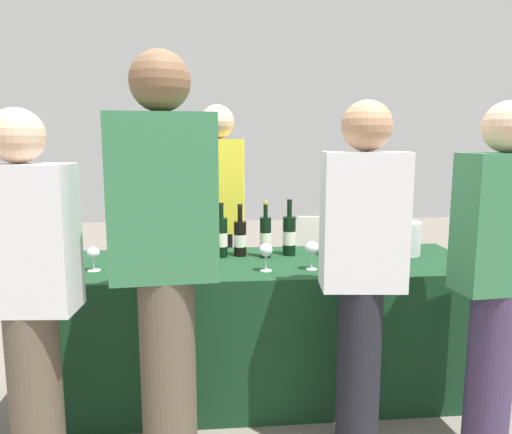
% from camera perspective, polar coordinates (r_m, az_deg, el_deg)
% --- Properties ---
extents(ground_plane, '(12.00, 12.00, 0.00)m').
position_cam_1_polar(ground_plane, '(2.97, 0.00, -19.60)').
color(ground_plane, slate).
extents(tasting_table, '(2.41, 0.74, 0.76)m').
position_cam_1_polar(tasting_table, '(2.80, 0.00, -12.79)').
color(tasting_table, '#14381E').
rests_on(tasting_table, ground_plane).
extents(wine_bottle_0, '(0.07, 0.07, 0.31)m').
position_cam_1_polar(wine_bottle_0, '(2.81, -12.50, -2.52)').
color(wine_bottle_0, black).
rests_on(wine_bottle_0, tasting_table).
extents(wine_bottle_1, '(0.07, 0.07, 0.31)m').
position_cam_1_polar(wine_bottle_1, '(2.78, -4.07, -2.34)').
color(wine_bottle_1, black).
rests_on(wine_bottle_1, tasting_table).
extents(wine_bottle_2, '(0.07, 0.07, 0.30)m').
position_cam_1_polar(wine_bottle_2, '(2.80, -1.88, -2.46)').
color(wine_bottle_2, black).
rests_on(wine_bottle_2, tasting_table).
extents(wine_bottle_3, '(0.07, 0.07, 0.32)m').
position_cam_1_polar(wine_bottle_3, '(2.76, 1.12, -2.34)').
color(wine_bottle_3, black).
rests_on(wine_bottle_3, tasting_table).
extents(wine_bottle_4, '(0.08, 0.08, 0.33)m').
position_cam_1_polar(wine_bottle_4, '(2.83, 3.92, -2.14)').
color(wine_bottle_4, black).
rests_on(wine_bottle_4, tasting_table).
extents(wine_bottle_5, '(0.07, 0.07, 0.32)m').
position_cam_1_polar(wine_bottle_5, '(2.84, 8.33, -2.27)').
color(wine_bottle_5, black).
rests_on(wine_bottle_5, tasting_table).
extents(wine_glass_0, '(0.07, 0.07, 0.13)m').
position_cam_1_polar(wine_glass_0, '(2.62, -18.56, -4.18)').
color(wine_glass_0, silver).
rests_on(wine_glass_0, tasting_table).
extents(wine_glass_1, '(0.07, 0.07, 0.14)m').
position_cam_1_polar(wine_glass_1, '(2.48, 1.16, -4.03)').
color(wine_glass_1, silver).
rests_on(wine_glass_1, tasting_table).
extents(wine_glass_2, '(0.07, 0.07, 0.15)m').
position_cam_1_polar(wine_glass_2, '(2.52, 6.59, -3.73)').
color(wine_glass_2, silver).
rests_on(wine_glass_2, tasting_table).
extents(wine_glass_3, '(0.07, 0.07, 0.14)m').
position_cam_1_polar(wine_glass_3, '(2.68, 12.66, -3.24)').
color(wine_glass_3, silver).
rests_on(wine_glass_3, tasting_table).
extents(wine_glass_4, '(0.07, 0.07, 0.14)m').
position_cam_1_polar(wine_glass_4, '(2.76, 16.69, -3.07)').
color(wine_glass_4, silver).
rests_on(wine_glass_4, tasting_table).
extents(ice_bucket, '(0.19, 0.19, 0.19)m').
position_cam_1_polar(ice_bucket, '(2.97, 16.97, -2.39)').
color(ice_bucket, silver).
rests_on(ice_bucket, tasting_table).
extents(server_pouring, '(0.36, 0.23, 1.65)m').
position_cam_1_polar(server_pouring, '(3.24, -4.44, 0.06)').
color(server_pouring, black).
rests_on(server_pouring, ground_plane).
extents(guest_0, '(0.39, 0.23, 1.54)m').
position_cam_1_polar(guest_0, '(2.10, -25.16, -8.03)').
color(guest_0, brown).
rests_on(guest_0, ground_plane).
extents(guest_1, '(0.43, 0.26, 1.76)m').
position_cam_1_polar(guest_1, '(1.99, -10.63, -4.58)').
color(guest_1, brown).
rests_on(guest_1, ground_plane).
extents(guest_2, '(0.37, 0.23, 1.59)m').
position_cam_1_polar(guest_2, '(2.16, 12.34, -5.91)').
color(guest_2, black).
rests_on(guest_2, ground_plane).
extents(guest_3, '(0.37, 0.23, 1.58)m').
position_cam_1_polar(guest_3, '(2.32, 26.49, -5.71)').
color(guest_3, '#3F3351').
rests_on(guest_3, ground_plane).
extents(menu_board, '(0.59, 0.13, 0.83)m').
position_cam_1_polar(menu_board, '(3.94, 9.22, -5.92)').
color(menu_board, white).
rests_on(menu_board, ground_plane).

